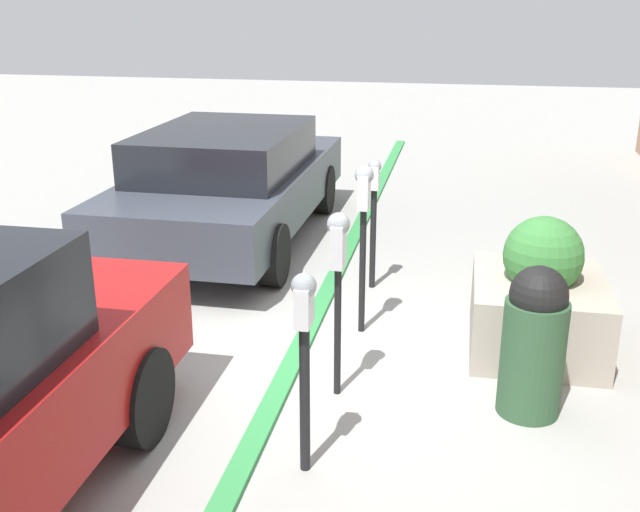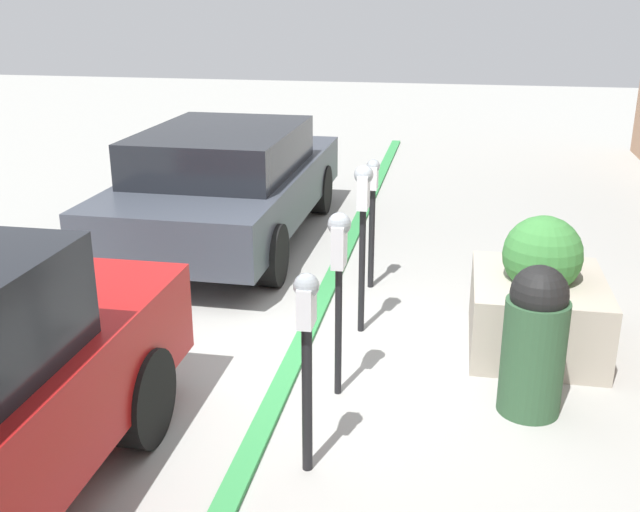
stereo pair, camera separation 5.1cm
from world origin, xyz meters
TOP-DOWN VIEW (x-y plane):
  - ground_plane at (0.00, 0.00)m, footprint 40.00×40.00m
  - curb_strip at (0.00, 0.08)m, footprint 19.00×0.16m
  - parking_meter_nearest at (-1.57, -0.32)m, footprint 0.18×0.15m
  - parking_meter_second at (-0.59, -0.35)m, footprint 0.20×0.17m
  - parking_meter_middle at (0.54, -0.38)m, footprint 0.19×0.16m
  - parking_meter_fourth at (1.61, -0.34)m, footprint 0.15×0.13m
  - planter_box at (0.48, -1.87)m, footprint 1.25×1.08m
  - parked_car_middle at (2.80, 1.53)m, footprint 4.46×1.96m
  - trash_bin at (-0.58, -1.75)m, footprint 0.45×0.45m

SIDE VIEW (x-z plane):
  - ground_plane at x=0.00m, z-range 0.00..0.00m
  - curb_strip at x=0.00m, z-range 0.00..0.04m
  - planter_box at x=0.48m, z-range -0.14..1.02m
  - trash_bin at x=-0.58m, z-range 0.00..1.12m
  - parked_car_middle at x=2.80m, z-range 0.04..1.43m
  - parking_meter_fourth at x=1.61m, z-range 0.25..1.58m
  - parking_meter_nearest at x=-1.57m, z-range 0.28..1.61m
  - parking_meter_second at x=-0.59m, z-range 0.38..1.80m
  - parking_meter_middle at x=0.54m, z-range 0.38..1.89m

